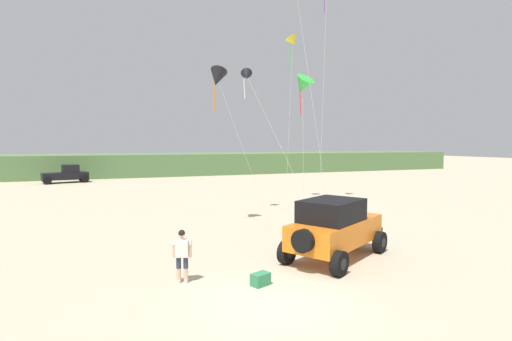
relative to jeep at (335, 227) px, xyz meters
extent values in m
plane|color=#C1B293|center=(-3.70, -2.71, -1.20)|extent=(220.00, 220.00, 0.00)
cube|color=#567A47|center=(1.20, 43.03, 0.25)|extent=(90.00, 9.78, 2.90)
cube|color=orange|center=(0.06, 0.03, -0.19)|extent=(4.73, 3.80, 0.90)
cube|color=orange|center=(1.49, 0.86, 0.18)|extent=(1.80, 2.02, 0.12)
cube|color=black|center=(-0.24, -0.14, 0.66)|extent=(2.87, 2.68, 0.80)
cube|color=black|center=(0.80, 0.46, 0.62)|extent=(0.93, 1.50, 0.72)
cube|color=black|center=(2.03, 1.18, -0.46)|extent=(1.08, 1.66, 0.28)
cylinder|color=black|center=(-1.95, -1.13, -0.09)|extent=(0.65, 0.82, 0.77)
cylinder|color=black|center=(1.06, 1.80, -0.78)|extent=(0.88, 0.68, 0.84)
cylinder|color=black|center=(1.06, 1.80, -0.78)|extent=(0.49, 0.47, 0.38)
cylinder|color=black|center=(2.09, 0.02, -0.78)|extent=(0.88, 0.68, 0.84)
cylinder|color=black|center=(2.09, 0.02, -0.78)|extent=(0.49, 0.47, 0.38)
cylinder|color=black|center=(-1.97, 0.05, -0.78)|extent=(0.88, 0.68, 0.84)
cylinder|color=black|center=(-1.97, 0.05, -0.78)|extent=(0.49, 0.47, 0.38)
cylinder|color=black|center=(-0.94, -1.73, -0.78)|extent=(0.88, 0.68, 0.84)
cylinder|color=black|center=(-0.94, -1.73, -0.78)|extent=(0.49, 0.47, 0.38)
cylinder|color=#DBB28E|center=(-5.91, -0.46, -0.95)|extent=(0.14, 0.14, 0.49)
cylinder|color=#2D3347|center=(-5.91, -0.46, -0.56)|extent=(0.15, 0.15, 0.36)
cube|color=silver|center=(-5.90, -0.42, -1.15)|extent=(0.19, 0.28, 0.10)
cylinder|color=#DBB28E|center=(-5.71, -0.53, -0.95)|extent=(0.14, 0.14, 0.49)
cylinder|color=#2D3347|center=(-5.71, -0.53, -0.56)|extent=(0.15, 0.15, 0.36)
cube|color=silver|center=(-5.69, -0.49, -1.15)|extent=(0.19, 0.28, 0.10)
cube|color=silver|center=(-5.81, -0.49, -0.11)|extent=(0.46, 0.38, 0.54)
cylinder|color=#DBB28E|center=(-6.05, -0.41, -0.12)|extent=(0.09, 0.09, 0.56)
cylinder|color=silver|center=(-6.05, -0.41, 0.07)|extent=(0.11, 0.11, 0.16)
cylinder|color=#DBB28E|center=(-5.57, -0.58, -0.12)|extent=(0.09, 0.09, 0.56)
cylinder|color=silver|center=(-5.57, -0.58, 0.07)|extent=(0.11, 0.11, 0.16)
cylinder|color=#DBB28E|center=(-5.81, -0.49, 0.20)|extent=(0.10, 0.10, 0.08)
sphere|color=#DBB28E|center=(-5.81, -0.49, 0.34)|extent=(0.21, 0.21, 0.21)
sphere|color=black|center=(-5.82, -0.51, 0.36)|extent=(0.21, 0.21, 0.21)
cube|color=#2D7F51|center=(-3.63, -1.58, -1.01)|extent=(0.65, 0.54, 0.38)
cube|color=black|center=(-12.37, 34.95, -0.44)|extent=(4.92, 2.94, 0.76)
cube|color=black|center=(-11.84, 35.08, 0.36)|extent=(1.98, 2.13, 0.84)
cylinder|color=black|center=(-10.83, 36.41, -0.82)|extent=(0.80, 0.43, 0.76)
cylinder|color=black|center=(-10.33, 34.37, -0.82)|extent=(0.80, 0.43, 0.76)
cylinder|color=black|center=(-14.42, 35.53, -0.82)|extent=(0.80, 0.43, 0.76)
cylinder|color=black|center=(-13.92, 33.49, -0.82)|extent=(0.80, 0.43, 0.76)
cone|color=black|center=(0.08, 10.05, 7.22)|extent=(1.10, 1.14, 1.11)
cylinder|color=white|center=(-0.07, 10.05, 6.44)|extent=(0.05, 0.25, 1.18)
cylinder|color=silver|center=(1.02, 7.23, 3.03)|extent=(1.89, 5.66, 8.38)
cone|color=black|center=(-2.62, 6.89, 6.43)|extent=(1.37, 1.42, 1.29)
cylinder|color=orange|center=(-2.77, 6.89, 5.43)|extent=(0.05, 0.25, 1.45)
cylinder|color=silver|center=(-1.55, 5.84, 2.64)|extent=(2.16, 2.13, 7.58)
cone|color=yellow|center=(4.71, 13.20, 10.48)|extent=(1.02, 1.02, 1.09)
cylinder|color=green|center=(4.56, 13.20, 9.26)|extent=(0.05, 0.30, 2.06)
cylinder|color=silver|center=(3.75, 11.69, 4.67)|extent=(1.93, 3.03, 11.63)
cylinder|color=silver|center=(1.89, 5.56, 6.42)|extent=(0.53, 3.77, 15.15)
cylinder|color=purple|center=(6.26, 11.39, 12.93)|extent=(0.05, 0.23, 1.66)
cylinder|color=silver|center=(5.02, 9.39, 6.43)|extent=(2.79, 4.02, 15.16)
cone|color=green|center=(3.06, 8.47, 6.59)|extent=(1.56, 1.75, 1.46)
cylinder|color=red|center=(2.91, 8.47, 5.56)|extent=(0.05, 0.19, 1.51)
cylinder|color=silver|center=(2.76, 7.76, 2.72)|extent=(0.62, 1.44, 7.74)
camera|label=1|loc=(-7.87, -12.23, 3.11)|focal=27.04mm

